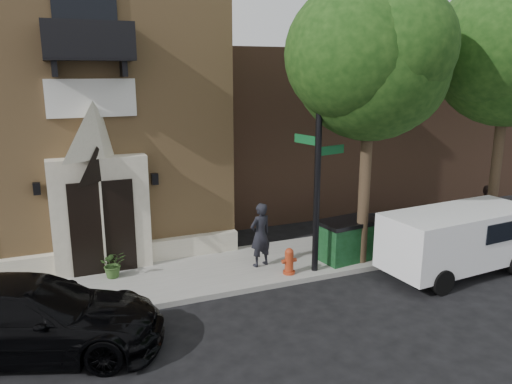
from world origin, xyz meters
TOP-DOWN VIEW (x-y plane):
  - ground at (0.00, 0.00)m, footprint 120.00×120.00m
  - sidewalk at (1.00, 1.50)m, footprint 42.00×3.00m
  - church at (-2.99, 7.95)m, footprint 12.20×11.01m
  - neighbour_building at (12.00, 9.00)m, footprint 18.00×8.00m
  - street_tree_left at (6.03, 0.35)m, footprint 4.97×4.38m
  - black_sedan at (-2.82, -0.84)m, footprint 5.74×3.82m
  - cargo_van at (8.36, -1.00)m, footprint 4.64×2.18m
  - street_sign at (4.44, 0.41)m, footprint 1.17×1.01m
  - fire_hydrant at (3.65, 0.45)m, footprint 0.42×0.34m
  - dumpster at (5.81, 0.81)m, footprint 1.93×1.25m
  - planter at (-0.84, 2.08)m, footprint 0.68×0.59m
  - pedestrian_near at (3.15, 1.29)m, footprint 0.77×0.60m
  - pedestrian_far at (12.07, 1.66)m, footprint 0.77×0.87m

SIDE VIEW (x-z plane):
  - ground at x=0.00m, z-range 0.00..0.00m
  - sidewalk at x=1.00m, z-range 0.00..0.15m
  - fire_hydrant at x=3.65m, z-range 0.14..0.88m
  - planter at x=-0.84m, z-range 0.15..0.90m
  - dumpster at x=5.81m, z-range 0.16..1.35m
  - black_sedan at x=-2.82m, z-range 0.00..1.54m
  - pedestrian_far at x=12.07m, z-range 0.15..1.65m
  - cargo_van at x=8.36m, z-range 0.11..1.95m
  - pedestrian_near at x=3.15m, z-range 0.15..2.00m
  - neighbour_building at x=12.00m, z-range 0.00..6.40m
  - street_sign at x=4.44m, z-range 0.17..6.68m
  - church at x=-2.99m, z-range -0.02..9.28m
  - street_tree_left at x=6.03m, z-range 1.98..9.75m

